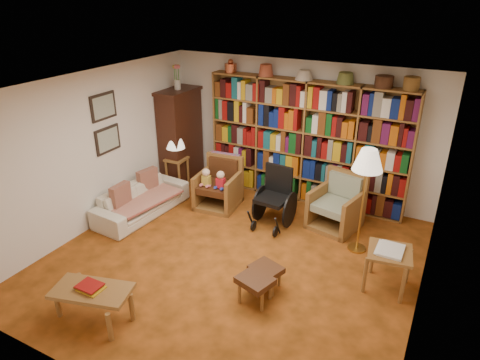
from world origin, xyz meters
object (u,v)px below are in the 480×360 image
Objects in this scene: sofa at (142,200)px; footstool_a at (266,271)px; armchair_sage at (337,206)px; side_table_lamp at (177,166)px; floor_lamp at (368,164)px; wheelchair at (275,198)px; side_table_papers at (389,257)px; coffee_table at (92,293)px; footstool_b at (255,282)px; armchair_leather at (221,186)px.

sofa is 2.86m from footstool_a.
footstool_a is (2.74, -0.83, 0.01)m from sofa.
side_table_lamp is at bearing -179.76° from armchair_sage.
floor_lamp is at bearing 60.04° from footstool_a.
floor_lamp is at bearing -6.12° from wheelchair.
floor_lamp is (1.43, -0.15, 0.94)m from wheelchair.
sofa is 4.14m from side_table_papers.
side_table_papers reaches higher than coffee_table.
side_table_lamp is at bearing 109.99° from coffee_table.
coffee_table is (1.27, -3.50, -0.06)m from side_table_lamp.
side_table_papers is 1.76m from footstool_b.
side_table_papers is 1.30× the size of footstool_a.
wheelchair is at bearing 106.64° from footstool_b.
armchair_leather is 1.00× the size of armchair_sage.
armchair_sage is 2.38m from footstool_b.
footstool_a is at bearing -35.62° from side_table_lamp.
side_table_papers reaches higher than footstool_b.
footstool_b is (1.70, -2.09, -0.08)m from armchair_leather.
footstool_a is at bearing -46.16° from armchair_leather.
floor_lamp is at bearing -49.57° from armchair_sage.
sofa is at bearing 178.74° from side_table_papers.
coffee_table reaches higher than footstool_a.
footstool_a is at bearing 87.71° from footstool_b.
side_table_papers is (1.04, -1.31, 0.14)m from armchair_sage.
footstool_b is at bearing 36.71° from coffee_table.
floor_lamp reaches higher than side_table_lamp.
footstool_a is (1.71, -1.79, -0.10)m from armchair_leather.
side_table_lamp reaches higher than sofa.
side_table_lamp is at bearing 169.50° from wheelchair.
armchair_sage reaches higher than side_table_lamp.
armchair_sage is at bearing 80.40° from footstool_a.
side_table_papers is 0.61× the size of coffee_table.
side_table_lamp reaches higher than footstool_b.
armchair_sage is at bearing 61.40° from coffee_table.
wheelchair is at bearing 173.88° from floor_lamp.
side_table_papers is (4.23, -1.29, 0.05)m from side_table_lamp.
side_table_lamp reaches higher than side_table_papers.
sofa is at bearing 157.40° from footstool_b.
armchair_leather is at bearing 92.58° from coffee_table.
footstool_a is (-0.35, -2.05, -0.07)m from armchair_sage.
footstool_b is (-0.86, -1.77, -1.10)m from floor_lamp.
side_table_papers is 3.69m from coffee_table.
armchair_sage is 1.46× the size of side_table_papers.
wheelchair reaches higher than footstool_b.
side_table_papers is at bearing -18.57° from armchair_leather.
floor_lamp is at bearing 50.51° from coffee_table.
floor_lamp is at bearing -75.72° from sofa.
armchair_leather reaches higher than coffee_table.
coffee_table is (-1.91, -3.51, 0.02)m from armchair_sage.
footstool_b is at bearing -108.30° from sofa.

